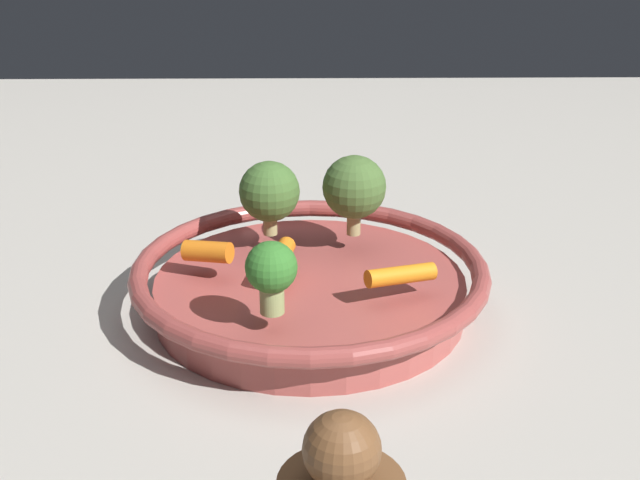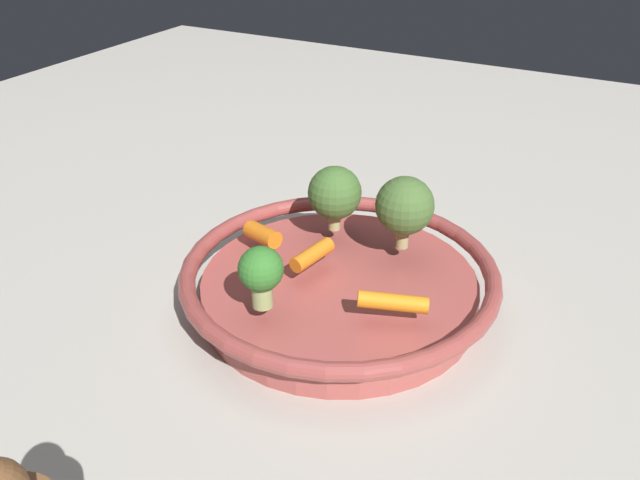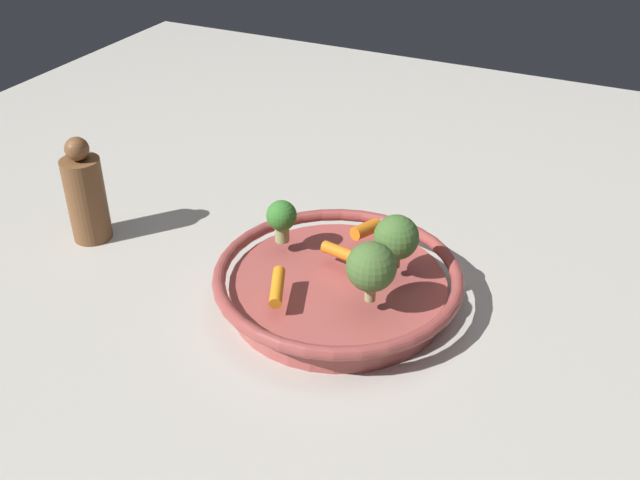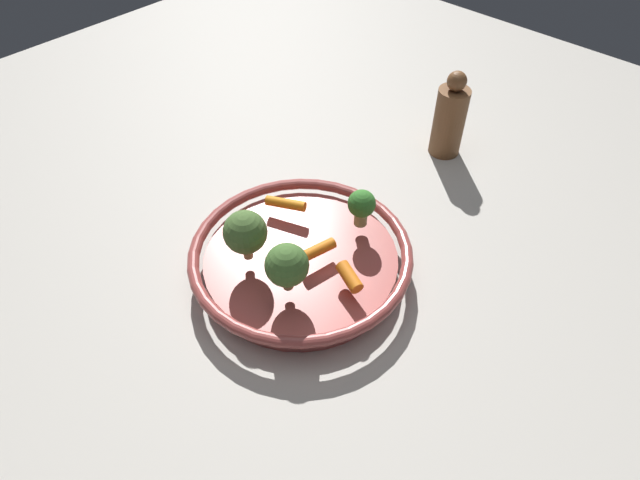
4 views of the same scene
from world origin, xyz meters
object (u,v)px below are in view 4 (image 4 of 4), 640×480
at_px(broccoli_floret_mid, 287,266).
at_px(broccoli_floret_edge, 245,233).
at_px(baby_carrot_near_rim, 351,276).
at_px(broccoli_floret_large, 362,205).
at_px(pepper_mill, 450,119).
at_px(baby_carrot_left, 318,250).
at_px(baby_carrot_back, 286,204).
at_px(serving_bowl, 301,259).

bearing_deg(broccoli_floret_mid, broccoli_floret_edge, -0.87).
distance_m(baby_carrot_near_rim, broccoli_floret_mid, 0.08).
xyz_separation_m(broccoli_floret_large, pepper_mill, (0.04, -0.28, -0.01)).
relative_size(baby_carrot_left, broccoli_floret_mid, 0.71).
height_order(baby_carrot_left, broccoli_floret_large, broccoli_floret_large).
bearing_deg(broccoli_floret_edge, baby_carrot_left, -134.05).
distance_m(baby_carrot_back, broccoli_floret_edge, 0.11).
height_order(baby_carrot_back, pepper_mill, pepper_mill).
relative_size(baby_carrot_near_rim, broccoli_floret_large, 0.74).
xyz_separation_m(broccoli_floret_edge, pepper_mill, (-0.03, -0.42, -0.03)).
bearing_deg(pepper_mill, broccoli_floret_large, 98.20).
height_order(baby_carrot_near_rim, broccoli_floret_edge, broccoli_floret_edge).
bearing_deg(baby_carrot_left, broccoli_floret_edge, 45.95).
bearing_deg(broccoli_floret_mid, baby_carrot_left, -80.71).
relative_size(baby_carrot_near_rim, broccoli_floret_mid, 0.61).
bearing_deg(serving_bowl, broccoli_floret_large, -107.15).
height_order(serving_bowl, baby_carrot_left, baby_carrot_left).
bearing_deg(baby_carrot_near_rim, broccoli_floret_edge, 25.59).
xyz_separation_m(baby_carrot_near_rim, pepper_mill, (0.10, -0.36, 0.01)).
height_order(serving_bowl, baby_carrot_back, baby_carrot_back).
relative_size(baby_carrot_back, broccoli_floret_edge, 0.81).
bearing_deg(baby_carrot_left, baby_carrot_back, -19.86).
height_order(broccoli_floret_edge, broccoli_floret_large, broccoli_floret_edge).
distance_m(serving_bowl, broccoli_floret_large, 0.11).
relative_size(serving_bowl, broccoli_floret_mid, 4.45).
bearing_deg(baby_carrot_back, serving_bowl, 148.69).
bearing_deg(serving_bowl, baby_carrot_back, -31.31).
height_order(baby_carrot_left, broccoli_floret_mid, broccoli_floret_mid).
bearing_deg(broccoli_floret_large, broccoli_floret_mid, 92.87).
xyz_separation_m(baby_carrot_near_rim, baby_carrot_left, (0.06, -0.01, -0.00)).
bearing_deg(pepper_mill, broccoli_floret_edge, 86.35).
bearing_deg(broccoli_floret_edge, broccoli_floret_large, -114.54).
bearing_deg(baby_carrot_back, broccoli_floret_large, -154.80).
distance_m(broccoli_floret_large, pepper_mill, 0.28).
bearing_deg(baby_carrot_left, broccoli_floret_large, -92.48).
relative_size(serving_bowl, baby_carrot_left, 6.28).
xyz_separation_m(broccoli_floret_mid, pepper_mill, (0.05, -0.42, -0.02)).
bearing_deg(baby_carrot_near_rim, broccoli_floret_mid, 50.70).
distance_m(baby_carrot_near_rim, pepper_mill, 0.38).
relative_size(baby_carrot_left, baby_carrot_back, 0.81).
height_order(baby_carrot_back, broccoli_floret_large, broccoli_floret_large).
relative_size(serving_bowl, broccoli_floret_edge, 4.13).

